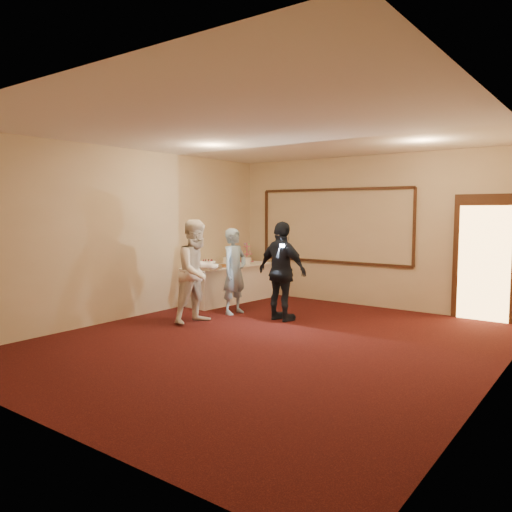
# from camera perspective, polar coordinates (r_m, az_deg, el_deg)

# --- Properties ---
(floor) EXTENTS (7.00, 7.00, 0.00)m
(floor) POSITION_cam_1_polar(r_m,az_deg,el_deg) (7.36, 1.51, -9.86)
(floor) COLOR black
(floor) RESTS_ON ground
(room_walls) EXTENTS (6.04, 7.04, 3.02)m
(room_walls) POSITION_cam_1_polar(r_m,az_deg,el_deg) (7.11, 1.55, 6.11)
(room_walls) COLOR beige
(room_walls) RESTS_ON floor
(wall_molding) EXTENTS (3.45, 0.04, 1.55)m
(wall_molding) POSITION_cam_1_polar(r_m,az_deg,el_deg) (10.50, 8.80, 3.44)
(wall_molding) COLOR black
(wall_molding) RESTS_ON room_walls
(doorway) EXTENTS (1.05, 0.07, 2.20)m
(doorway) POSITION_cam_1_polar(r_m,az_deg,el_deg) (9.52, 24.66, -0.29)
(doorway) COLOR black
(doorway) RESTS_ON floor
(buffet_table) EXTENTS (1.03, 2.22, 0.77)m
(buffet_table) POSITION_cam_1_polar(r_m,az_deg,el_deg) (10.53, -3.18, -3.13)
(buffet_table) COLOR white
(buffet_table) RESTS_ON floor
(pavlova_tray) EXTENTS (0.44, 0.54, 0.19)m
(pavlova_tray) POSITION_cam_1_polar(r_m,az_deg,el_deg) (9.70, -5.53, -1.10)
(pavlova_tray) COLOR silver
(pavlova_tray) RESTS_ON buffet_table
(cupcake_stand) EXTENTS (0.31, 0.31, 0.46)m
(cupcake_stand) POSITION_cam_1_polar(r_m,az_deg,el_deg) (11.22, -1.04, 0.20)
(cupcake_stand) COLOR #EB608E
(cupcake_stand) RESTS_ON buffet_table
(plate_stack_a) EXTENTS (0.19, 0.19, 0.16)m
(plate_stack_a) POSITION_cam_1_polar(r_m,az_deg,el_deg) (10.65, -3.25, -0.54)
(plate_stack_a) COLOR white
(plate_stack_a) RESTS_ON buffet_table
(plate_stack_b) EXTENTS (0.18, 0.18, 0.15)m
(plate_stack_b) POSITION_cam_1_polar(r_m,az_deg,el_deg) (10.64, -1.05, -0.55)
(plate_stack_b) COLOR white
(plate_stack_b) RESTS_ON buffet_table
(tart) EXTENTS (0.28, 0.28, 0.06)m
(tart) POSITION_cam_1_polar(r_m,az_deg,el_deg) (10.08, -3.58, -1.16)
(tart) COLOR white
(tart) RESTS_ON buffet_table
(man) EXTENTS (0.40, 0.59, 1.59)m
(man) POSITION_cam_1_polar(r_m,az_deg,el_deg) (9.25, -2.47, -1.75)
(man) COLOR #8DB5D8
(man) RESTS_ON floor
(woman) EXTENTS (0.78, 0.94, 1.76)m
(woman) POSITION_cam_1_polar(r_m,az_deg,el_deg) (8.55, -6.71, -1.77)
(woman) COLOR white
(woman) RESTS_ON floor
(guest) EXTENTS (1.06, 0.55, 1.73)m
(guest) POSITION_cam_1_polar(r_m,az_deg,el_deg) (8.65, 3.01, -1.76)
(guest) COLOR black
(guest) RESTS_ON floor
(camera_flash) EXTENTS (0.07, 0.04, 0.05)m
(camera_flash) POSITION_cam_1_polar(r_m,az_deg,el_deg) (8.44, 3.02, 1.19)
(camera_flash) COLOR white
(camera_flash) RESTS_ON guest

